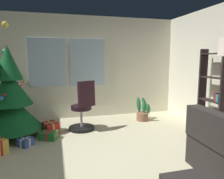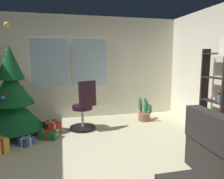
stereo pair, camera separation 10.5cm
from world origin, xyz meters
TOP-DOWN VIEW (x-y plane):
  - wall_back_with_windows at (-0.02, 3.08)m, footprint 5.04×0.12m
  - holiday_tree at (-1.56, 1.95)m, footprint 1.17×1.17m
  - gift_box_red at (-0.83, 1.95)m, footprint 0.37×0.41m
  - gift_box_green at (-0.86, 1.62)m, footprint 0.38×0.35m
  - gift_box_blue at (-1.26, 1.39)m, footprint 0.29×0.30m
  - office_chair at (-0.15, 1.98)m, footprint 0.57×0.58m
  - bookshelf at (2.30, 1.00)m, footprint 0.18×0.64m
  - potted_plant at (1.41, 2.34)m, footprint 0.39×0.44m

SIDE VIEW (x-z plane):
  - gift_box_blue at x=-1.26m, z-range 0.00..0.15m
  - gift_box_green at x=-0.86m, z-range 0.00..0.15m
  - gift_box_red at x=-0.83m, z-range 0.00..0.24m
  - potted_plant at x=1.41m, z-range -0.08..0.51m
  - office_chair at x=-0.15m, z-range -0.11..0.97m
  - bookshelf at x=2.30m, z-range -0.12..1.62m
  - holiday_tree at x=-1.56m, z-range -0.36..1.87m
  - wall_back_with_windows at x=-0.02m, z-range 0.01..2.64m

